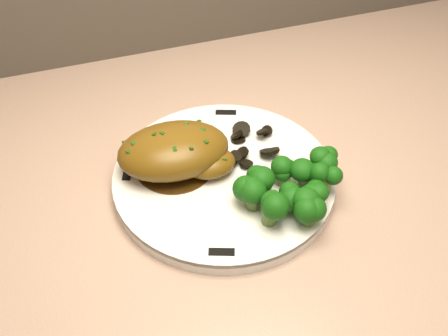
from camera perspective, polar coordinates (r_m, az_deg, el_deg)
name	(u,v)px	position (r m, az deg, el deg)	size (l,w,h in m)	color
plate	(224,179)	(0.64, 0.00, -1.17)	(0.25, 0.25, 0.02)	white
rim_accent_0	(226,113)	(0.71, 0.19, 5.64)	(0.03, 0.01, 0.00)	black
rim_accent_1	(128,172)	(0.64, -9.77, -0.44)	(0.03, 0.01, 0.00)	black
rim_accent_2	(222,252)	(0.56, -0.25, -8.55)	(0.03, 0.01, 0.00)	black
rim_accent_3	(321,175)	(0.64, 9.82, -0.74)	(0.03, 0.01, 0.00)	black
gravy_pool	(175,166)	(0.64, -5.03, 0.19)	(0.09, 0.09, 0.00)	#3C240B
chicken_breast	(178,152)	(0.62, -4.74, 1.63)	(0.13, 0.09, 0.05)	brown
mushroom_pile	(248,148)	(0.66, 2.41, 2.03)	(0.08, 0.06, 0.02)	black
broccoli_florets	(293,185)	(0.59, 7.04, -1.75)	(0.11, 0.09, 0.04)	#577832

